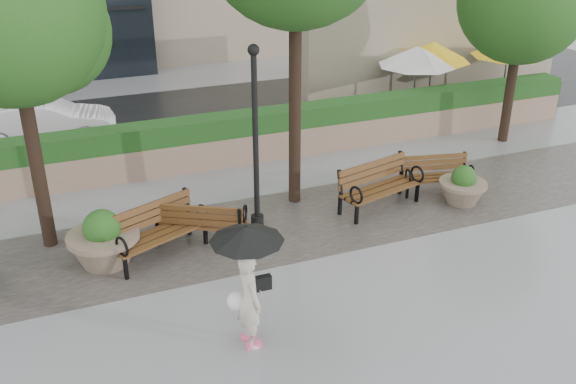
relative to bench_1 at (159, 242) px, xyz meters
name	(u,v)px	position (x,y,z in m)	size (l,w,h in m)	color
ground	(292,308)	(1.83, -2.71, -0.32)	(100.00, 100.00, 0.00)	gray
cobble_strip	(241,233)	(1.83, 0.29, -0.32)	(28.00, 3.20, 0.01)	#383330
hedge_wall	(194,144)	(1.83, 4.29, 0.34)	(24.00, 0.80, 1.35)	#94785F
cafe_wall	(437,43)	(11.33, 7.29, 1.68)	(10.00, 0.60, 4.00)	tan
cafe_hedge	(458,105)	(10.83, 5.09, 0.13)	(8.00, 0.50, 0.90)	#1B4517
asphalt_street	(164,122)	(1.83, 8.29, -0.32)	(40.00, 7.00, 0.00)	black
bench_1	(159,242)	(0.00, 0.00, 0.00)	(2.17, 1.54, 1.09)	brown
bench_2	(202,230)	(0.95, 0.19, -0.03)	(1.97, 1.55, 1.00)	brown
bench_3	(379,196)	(5.23, 0.25, 0.00)	(2.17, 1.30, 1.10)	brown
bench_4	(435,182)	(6.96, 0.52, -0.05)	(1.79, 1.03, 0.91)	brown
planter_left	(104,244)	(-1.06, 0.07, 0.14)	(1.42, 1.42, 1.19)	#7F6B56
planter_right	(462,188)	(7.21, -0.22, 0.05)	(1.13, 1.13, 0.95)	#7F6B56
lamppost	(256,152)	(2.26, 0.40, 1.47)	(0.28, 0.28, 4.07)	black
tree_0	(19,19)	(-1.90, 1.39, 4.34)	(3.52, 3.44, 6.51)	black
tree_2	(526,2)	(11.06, 2.94, 3.69)	(3.65, 3.59, 5.92)	black
patio_umb_white	(417,57)	(9.59, 5.83, 1.67)	(2.50, 2.50, 2.30)	black
patio_umb_yellow_a	(433,52)	(10.43, 6.21, 1.67)	(2.50, 2.50, 2.30)	black
patio_umb_yellow_b	(509,47)	(13.18, 5.81, 1.67)	(2.50, 2.50, 2.30)	black
car_right	(44,121)	(-1.78, 7.74, 0.34)	(1.40, 4.01, 1.32)	white
pedestrian	(248,274)	(0.83, -3.31, 0.99)	(1.17, 1.17, 2.16)	beige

